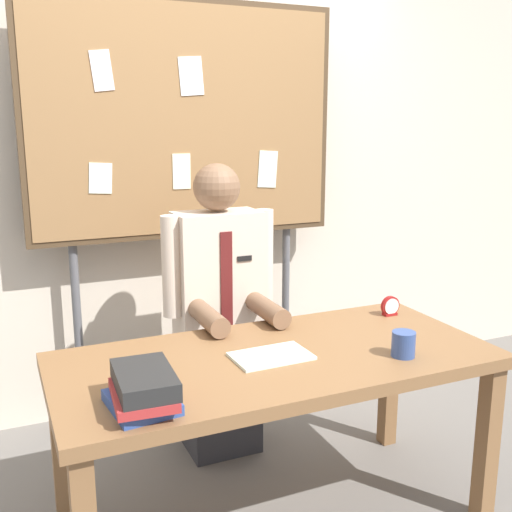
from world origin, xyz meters
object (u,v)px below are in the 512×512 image
Objects in this scene: open_notebook at (271,356)px; desk_clock at (390,307)px; person at (219,321)px; desk at (276,375)px; bulletin_board at (186,126)px; book_stack at (143,390)px; coffee_mug at (403,344)px.

desk_clock reaches higher than open_notebook.
person reaches higher than open_notebook.
desk is 1.20× the size of person.
bulletin_board is (-0.00, 0.45, 0.91)m from person.
desk is 0.10m from open_notebook.
desk is 18.70× the size of desk_clock.
person reaches higher than desk.
bulletin_board is at bearing 128.77° from desk_clock.
bulletin_board reaches higher than book_stack.
desk_clock is 0.92× the size of coffee_mug.
desk is 0.50m from coffee_mug.
bulletin_board is 1.39m from open_notebook.
desk_clock is (0.69, -0.41, 0.10)m from person.
bulletin_board is 22.45× the size of coffee_mug.
person is 15.61× the size of desk_clock.
person is at bearing -89.98° from bulletin_board.
book_stack is at bearing -178.53° from coffee_mug.
bulletin_board reaches higher than coffee_mug.
desk is at bearing 33.47° from open_notebook.
bulletin_board is at bearing 66.56° from book_stack.
bulletin_board reaches higher than person.
desk_clock is (1.26, 0.46, -0.02)m from book_stack.
coffee_mug is (-0.25, -0.43, 0.01)m from desk_clock.
book_stack is at bearing -158.22° from open_notebook.
book_stack is (-0.57, -0.87, 0.13)m from person.
open_notebook is at bearing -146.53° from desk.
open_notebook is (-0.03, -0.65, 0.07)m from person.
desk_clock is (0.69, -0.86, -0.81)m from bulletin_board.
desk_clock is at bearing 19.97° from book_stack.
desk_clock is at bearing 17.85° from desk.
open_notebook is 3.26× the size of desk_clock.
bulletin_board reaches higher than desk_clock.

